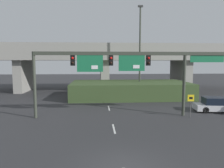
# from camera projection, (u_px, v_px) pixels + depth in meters

# --- Properties ---
(ground_plane) EXTENTS (160.00, 160.00, 0.00)m
(ground_plane) POSITION_uv_depth(u_px,v_px,m) (123.00, 168.00, 10.57)
(ground_plane) COLOR #2D2D30
(lane_markings) EXTENTS (0.14, 32.14, 0.01)m
(lane_markings) POSITION_uv_depth(u_px,v_px,m) (109.00, 108.00, 24.15)
(lane_markings) COLOR silver
(lane_markings) RESTS_ON ground
(signal_gantry) EXTENTS (17.82, 0.44, 6.04)m
(signal_gantry) POSITION_uv_depth(u_px,v_px,m) (124.00, 64.00, 20.01)
(signal_gantry) COLOR #383D33
(signal_gantry) RESTS_ON ground
(speed_limit_sign) EXTENTS (0.60, 0.11, 2.19)m
(speed_limit_sign) POSITION_uv_depth(u_px,v_px,m) (191.00, 102.00, 19.91)
(speed_limit_sign) COLOR #4C4C4C
(speed_limit_sign) RESTS_ON ground
(highway_light_pole_near) EXTENTS (0.70, 0.36, 13.13)m
(highway_light_pole_near) POSITION_uv_depth(u_px,v_px,m) (140.00, 49.00, 31.74)
(highway_light_pole_near) COLOR #383D33
(highway_light_pole_near) RESTS_ON ground
(overpass_bridge) EXTENTS (49.38, 9.45, 8.09)m
(overpass_bridge) POSITION_uv_depth(u_px,v_px,m) (104.00, 58.00, 38.83)
(overpass_bridge) COLOR gray
(overpass_bridge) RESTS_ON ground
(grass_embankment) EXTENTS (16.64, 8.59, 2.20)m
(grass_embankment) POSITION_uv_depth(u_px,v_px,m) (130.00, 90.00, 31.60)
(grass_embankment) COLOR #384C28
(grass_embankment) RESTS_ON ground
(parked_sedan_near_right) EXTENTS (4.47, 2.39, 1.48)m
(parked_sedan_near_right) POSITION_uv_depth(u_px,v_px,m) (216.00, 105.00, 22.46)
(parked_sedan_near_right) COLOR silver
(parked_sedan_near_right) RESTS_ON ground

